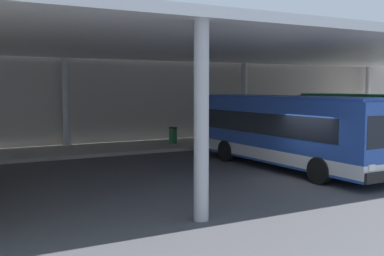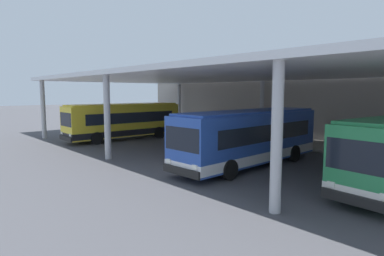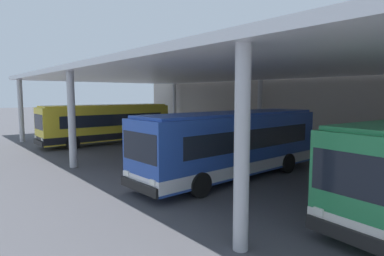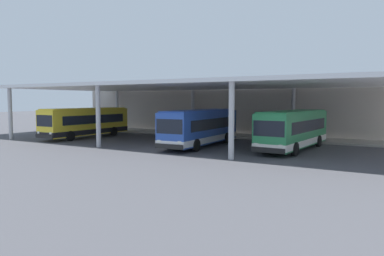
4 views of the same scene
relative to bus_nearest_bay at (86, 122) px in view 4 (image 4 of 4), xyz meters
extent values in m
plane|color=#47474C|center=(13.21, -2.74, -1.66)|extent=(200.00, 200.00, 0.00)
cube|color=#A39E93|center=(13.21, 9.01, -1.57)|extent=(42.00, 4.50, 0.18)
cube|color=#ADA399|center=(13.21, 12.26, 1.59)|extent=(48.00, 1.60, 6.49)
cube|color=silver|center=(13.21, 2.76, 3.74)|extent=(40.00, 17.00, 0.30)
cylinder|color=#B2B2B7|center=(-5.29, -5.24, 0.97)|extent=(0.40, 0.40, 5.25)
cylinder|color=#B2B2B7|center=(-5.29, 10.76, 0.97)|extent=(0.40, 0.40, 5.25)
cylinder|color=#B2B2B7|center=(7.04, -5.24, 0.97)|extent=(0.40, 0.40, 5.25)
cylinder|color=#B2B2B7|center=(7.04, 10.76, 0.97)|extent=(0.40, 0.40, 5.25)
cylinder|color=#B2B2B7|center=(19.37, -5.24, 0.97)|extent=(0.40, 0.40, 5.25)
cylinder|color=#B2B2B7|center=(19.37, 10.76, 0.97)|extent=(0.40, 0.40, 5.25)
cube|color=yellow|center=(0.00, 0.00, 0.04)|extent=(2.60, 10.42, 2.70)
cube|color=black|center=(0.00, 0.00, -0.96)|extent=(2.62, 10.44, 0.50)
cube|color=black|center=(0.00, 0.15, 0.34)|extent=(2.62, 8.55, 0.90)
cube|color=black|center=(-0.05, -5.15, 0.39)|extent=(2.30, 0.14, 1.10)
cube|color=black|center=(-0.05, -5.24, -1.11)|extent=(2.45, 0.18, 0.36)
cube|color=yellow|center=(0.00, 0.00, 1.45)|extent=(2.40, 10.01, 0.12)
cube|color=yellow|center=(-0.05, -5.12, 1.21)|extent=(1.75, 0.14, 0.28)
cube|color=white|center=(-0.95, -5.22, -0.76)|extent=(0.28, 0.08, 0.20)
cube|color=white|center=(0.85, -5.24, -0.76)|extent=(0.28, 0.08, 0.20)
cylinder|color=black|center=(-1.26, -3.21, -1.16)|extent=(0.29, 1.00, 1.00)
cylinder|color=black|center=(1.19, -3.24, -1.16)|extent=(0.29, 1.00, 1.00)
cylinder|color=black|center=(-1.20, 2.87, -1.16)|extent=(0.29, 1.00, 1.00)
cylinder|color=black|center=(1.25, 2.85, -1.16)|extent=(0.29, 1.00, 1.00)
cube|color=#284CA8|center=(14.16, -0.07, 0.04)|extent=(2.83, 10.47, 2.70)
cube|color=silver|center=(14.16, -0.07, -0.96)|extent=(2.85, 10.49, 0.50)
cube|color=black|center=(14.15, 0.08, 0.34)|extent=(2.81, 8.60, 0.90)
cube|color=black|center=(14.32, -5.22, 0.39)|extent=(2.30, 0.19, 1.10)
cube|color=black|center=(14.33, -5.31, -1.11)|extent=(2.45, 0.24, 0.36)
cube|color=#2A50B0|center=(14.16, -0.07, 1.45)|extent=(2.62, 10.05, 0.12)
cube|color=yellow|center=(14.32, -5.19, 1.21)|extent=(1.75, 0.18, 0.28)
cube|color=white|center=(13.43, -5.33, -0.76)|extent=(0.28, 0.09, 0.20)
cube|color=white|center=(15.22, -5.27, -0.76)|extent=(0.28, 0.09, 0.20)
cylinder|color=black|center=(13.04, -3.33, -1.16)|extent=(0.31, 1.01, 1.00)
cylinder|color=black|center=(15.49, -3.26, -1.16)|extent=(0.31, 1.01, 1.00)
cylinder|color=black|center=(12.84, 2.75, -1.16)|extent=(0.31, 1.01, 1.00)
cylinder|color=black|center=(15.29, 2.82, -1.16)|extent=(0.31, 1.01, 1.00)
cube|color=#28844C|center=(21.78, 1.73, 0.04)|extent=(3.29, 10.56, 2.70)
cube|color=white|center=(21.78, 1.73, -0.96)|extent=(3.31, 10.58, 0.50)
cube|color=black|center=(21.79, 1.88, 0.34)|extent=(3.18, 8.70, 0.90)
cube|color=black|center=(21.38, -3.40, 0.39)|extent=(2.30, 0.30, 1.10)
cube|color=black|center=(21.38, -3.49, -1.11)|extent=(2.46, 0.35, 0.36)
cube|color=#2A8B50|center=(21.78, 1.73, 1.45)|extent=(3.06, 10.13, 0.12)
cube|color=yellow|center=(21.39, -3.37, 1.21)|extent=(1.75, 0.25, 0.28)
cube|color=white|center=(20.48, -3.41, -0.76)|extent=(0.29, 0.10, 0.20)
cube|color=white|center=(22.28, -3.55, -0.76)|extent=(0.29, 0.10, 0.20)
cylinder|color=black|center=(20.31, -1.39, -1.16)|extent=(0.36, 1.02, 1.00)
cylinder|color=black|center=(22.75, -1.57, -1.16)|extent=(0.36, 1.02, 1.00)
cylinder|color=black|center=(20.78, 4.68, -1.16)|extent=(0.36, 1.02, 1.00)
cylinder|color=black|center=(23.22, 4.49, -1.16)|extent=(0.36, 1.02, 1.00)
cube|color=#383D47|center=(16.91, 9.01, -1.03)|extent=(1.80, 0.44, 0.08)
cube|color=#383D47|center=(16.91, 9.21, -0.78)|extent=(1.80, 0.06, 0.44)
cube|color=#2D2D33|center=(16.21, 9.01, -1.25)|extent=(0.10, 0.36, 0.45)
cube|color=#2D2D33|center=(17.61, 9.01, -1.25)|extent=(0.10, 0.36, 0.45)
cylinder|color=#236638|center=(12.97, 8.93, -1.03)|extent=(0.48, 0.48, 0.90)
cylinder|color=black|center=(12.97, 8.93, -0.54)|extent=(0.52, 0.52, 0.08)
camera|label=1|loc=(1.33, -15.52, 1.86)|focal=42.17mm
camera|label=2|loc=(25.65, -14.73, 2.54)|focal=30.38mm
camera|label=3|loc=(24.76, -11.28, 2.34)|focal=30.19mm
camera|label=4|loc=(29.23, -27.37, 2.37)|focal=33.43mm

